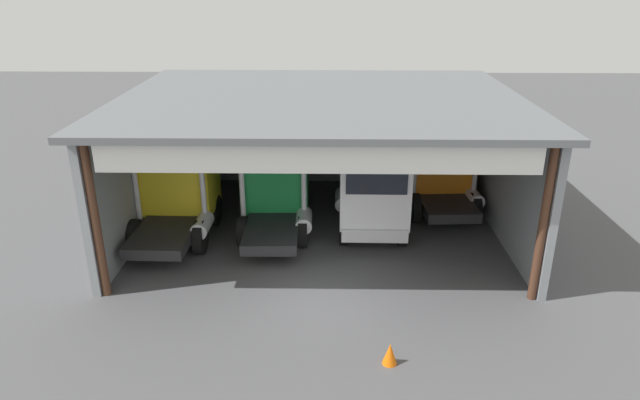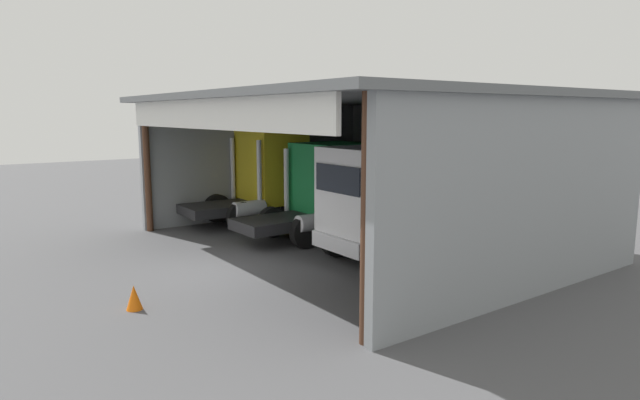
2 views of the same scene
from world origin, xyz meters
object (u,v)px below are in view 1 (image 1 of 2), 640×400
(tool_cart, at_px, (435,181))
(traffic_cone, at_px, (390,354))
(truck_white_center_bay, at_px, (373,188))
(truck_orange_left_bay, at_px, (439,160))
(truck_green_yard_outside, at_px, (276,182))
(truck_yellow_right_bay, at_px, (177,182))
(oil_drum, at_px, (371,176))

(tool_cart, relative_size, traffic_cone, 1.79)
(truck_white_center_bay, distance_m, truck_orange_left_bay, 3.82)
(truck_green_yard_outside, bearing_deg, tool_cart, 28.58)
(truck_yellow_right_bay, height_order, oil_drum, truck_yellow_right_bay)
(truck_white_center_bay, relative_size, oil_drum, 5.71)
(truck_yellow_right_bay, height_order, traffic_cone, truck_yellow_right_bay)
(truck_green_yard_outside, relative_size, traffic_cone, 9.24)
(truck_orange_left_bay, bearing_deg, traffic_cone, -109.14)
(traffic_cone, bearing_deg, oil_drum, 88.34)
(truck_yellow_right_bay, bearing_deg, truck_white_center_bay, 0.23)
(truck_green_yard_outside, xyz_separation_m, tool_cart, (6.44, 3.67, -1.24))
(oil_drum, bearing_deg, traffic_cone, -91.66)
(truck_green_yard_outside, height_order, oil_drum, truck_green_yard_outside)
(truck_white_center_bay, bearing_deg, traffic_cone, 90.34)
(truck_white_center_bay, bearing_deg, tool_cart, -124.05)
(oil_drum, xyz_separation_m, traffic_cone, (-0.36, -12.26, -0.15))
(truck_yellow_right_bay, xyz_separation_m, truck_white_center_bay, (6.85, -0.12, -0.15))
(truck_yellow_right_bay, distance_m, truck_orange_left_bay, 9.93)
(truck_yellow_right_bay, relative_size, truck_orange_left_bay, 1.06)
(tool_cart, height_order, traffic_cone, tool_cart)
(truck_yellow_right_bay, relative_size, traffic_cone, 8.61)
(truck_white_center_bay, xyz_separation_m, truck_orange_left_bay, (2.76, 2.64, 0.19))
(truck_yellow_right_bay, xyz_separation_m, truck_orange_left_bay, (9.61, 2.52, 0.04))
(truck_orange_left_bay, height_order, oil_drum, truck_orange_left_bay)
(oil_drum, height_order, tool_cart, tool_cart)
(traffic_cone, bearing_deg, truck_orange_left_bay, 74.17)
(truck_green_yard_outside, distance_m, tool_cart, 7.51)
(truck_orange_left_bay, relative_size, tool_cart, 4.55)
(truck_green_yard_outside, xyz_separation_m, traffic_cone, (3.41, -7.88, -1.46))
(truck_yellow_right_bay, xyz_separation_m, tool_cart, (9.85, 4.24, -1.43))
(oil_drum, bearing_deg, truck_white_center_bay, -93.71)
(truck_yellow_right_bay, relative_size, truck_green_yard_outside, 0.93)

